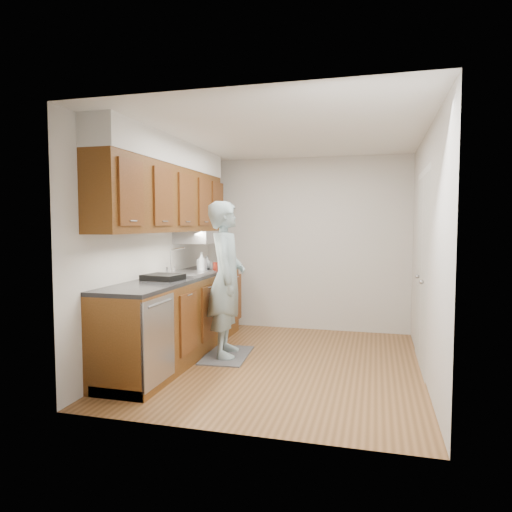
# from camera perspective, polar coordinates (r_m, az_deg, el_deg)

# --- Properties ---
(floor) EXTENTS (3.50, 3.50, 0.00)m
(floor) POSITION_cam_1_polar(r_m,az_deg,el_deg) (5.19, 2.98, -13.27)
(floor) COLOR brown
(floor) RESTS_ON ground
(ceiling) EXTENTS (3.50, 3.50, 0.00)m
(ceiling) POSITION_cam_1_polar(r_m,az_deg,el_deg) (5.05, 3.08, 14.97)
(ceiling) COLOR white
(ceiling) RESTS_ON wall_left
(wall_left) EXTENTS (0.02, 3.50, 2.50)m
(wall_left) POSITION_cam_1_polar(r_m,az_deg,el_deg) (5.47, -12.55, 0.87)
(wall_left) COLOR beige
(wall_left) RESTS_ON floor
(wall_right) EXTENTS (0.02, 3.50, 2.50)m
(wall_right) POSITION_cam_1_polar(r_m,az_deg,el_deg) (4.89, 20.53, 0.35)
(wall_right) COLOR beige
(wall_right) RESTS_ON floor
(wall_back) EXTENTS (3.00, 0.02, 2.50)m
(wall_back) POSITION_cam_1_polar(r_m,az_deg,el_deg) (6.68, 6.08, 1.50)
(wall_back) COLOR beige
(wall_back) RESTS_ON floor
(counter) EXTENTS (0.64, 2.80, 1.30)m
(counter) POSITION_cam_1_polar(r_m,az_deg,el_deg) (5.43, -9.60, -7.21)
(counter) COLOR brown
(counter) RESTS_ON floor
(upper_cabinets) EXTENTS (0.47, 2.80, 1.21)m
(upper_cabinets) POSITION_cam_1_polar(r_m,az_deg,el_deg) (5.44, -10.85, 8.25)
(upper_cabinets) COLOR brown
(upper_cabinets) RESTS_ON wall_left
(closet_door) EXTENTS (0.02, 1.22, 2.05)m
(closet_door) POSITION_cam_1_polar(r_m,az_deg,el_deg) (5.20, 20.00, -1.92)
(closet_door) COLOR silver
(closet_door) RESTS_ON wall_right
(floor_mat) EXTENTS (0.55, 0.87, 0.02)m
(floor_mat) POSITION_cam_1_polar(r_m,az_deg,el_deg) (5.47, -3.67, -12.27)
(floor_mat) COLOR slate
(floor_mat) RESTS_ON floor
(person) EXTENTS (0.62, 0.80, 2.02)m
(person) POSITION_cam_1_polar(r_m,az_deg,el_deg) (5.28, -3.72, -1.57)
(person) COLOR #8CA5AA
(person) RESTS_ON floor_mat
(soap_bottle_a) EXTENTS (0.10, 0.10, 0.24)m
(soap_bottle_a) POSITION_cam_1_polar(r_m,az_deg,el_deg) (5.85, -6.81, -0.73)
(soap_bottle_a) COLOR silver
(soap_bottle_a) RESTS_ON counter
(soap_bottle_b) EXTENTS (0.12, 0.13, 0.21)m
(soap_bottle_b) POSITION_cam_1_polar(r_m,az_deg,el_deg) (5.99, -6.77, -0.74)
(soap_bottle_b) COLOR silver
(soap_bottle_b) RESTS_ON counter
(soap_bottle_c) EXTENTS (0.18, 0.18, 0.17)m
(soap_bottle_c) POSITION_cam_1_polar(r_m,az_deg,el_deg) (6.20, -6.16, -0.79)
(soap_bottle_c) COLOR silver
(soap_bottle_c) RESTS_ON counter
(soda_can) EXTENTS (0.08, 0.08, 0.11)m
(soda_can) POSITION_cam_1_polar(r_m,az_deg,el_deg) (5.87, -5.09, -1.33)
(soda_can) COLOR #B32F1E
(soda_can) RESTS_ON counter
(steel_can) EXTENTS (0.09, 0.09, 0.12)m
(steel_can) POSITION_cam_1_polar(r_m,az_deg,el_deg) (6.00, -5.52, -1.19)
(steel_can) COLOR #A5A5AA
(steel_can) RESTS_ON counter
(dish_rack) EXTENTS (0.43, 0.38, 0.06)m
(dish_rack) POSITION_cam_1_polar(r_m,az_deg,el_deg) (5.01, -11.56, -2.60)
(dish_rack) COLOR black
(dish_rack) RESTS_ON counter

